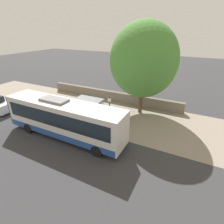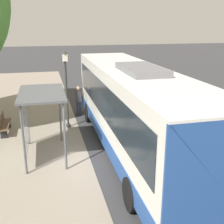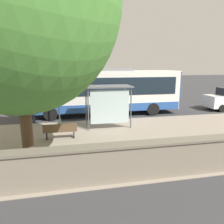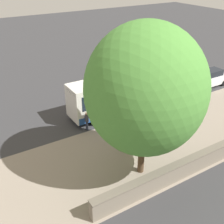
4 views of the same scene
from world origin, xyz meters
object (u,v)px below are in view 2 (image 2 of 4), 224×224
pedestrian (78,99)px  bus_shelter (38,104)px  bench (4,124)px  bus (133,108)px  street_lamp_near (66,83)px

pedestrian → bus_shelter: bearing=-113.4°
bus_shelter → bench: (-1.78, 3.03, -1.72)m
bus → bench: bus is taller
bus_shelter → bus: bearing=-6.5°
pedestrian → street_lamp_near: size_ratio=0.45×
bus → bench: size_ratio=6.60×
bus_shelter → pedestrian: 5.47m
bench → street_lamp_near: street_lamp_near is taller
bench → street_lamp_near: bearing=1.9°
bus → bus_shelter: (-3.69, 0.42, 0.28)m
bus_shelter → street_lamp_near: (1.34, 3.13, 0.13)m
bus → bench: (-5.47, 3.45, -1.44)m
bus_shelter → bench: 3.91m
bus → bus_shelter: bus is taller
bus → street_lamp_near: 4.28m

